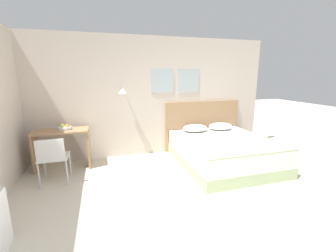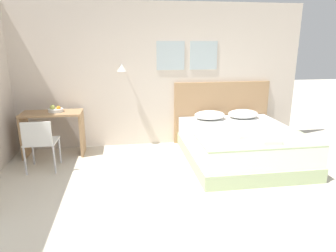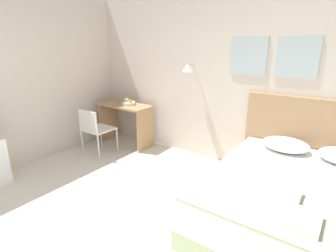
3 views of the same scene
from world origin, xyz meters
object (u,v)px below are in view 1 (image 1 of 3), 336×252
at_px(headboard, 202,125).
at_px(pillow_left, 195,128).
at_px(desk, 62,143).
at_px(desk_chair, 53,156).
at_px(throw_blanket, 242,147).
at_px(fruit_bowl, 65,128).
at_px(folded_towel_mid_bed, 252,147).
at_px(bed, 224,152).
at_px(folded_towel_near_foot, 232,143).
at_px(pillow_right, 220,126).

distance_m(headboard, pillow_left, 0.45).
xyz_separation_m(desk, desk_chair, (-0.05, -0.71, -0.02)).
height_order(throw_blanket, fruit_bowl, fruit_bowl).
height_order(folded_towel_mid_bed, desk, desk).
xyz_separation_m(bed, folded_towel_near_foot, (-0.11, -0.45, 0.33)).
bearing_deg(folded_towel_near_foot, throw_blanket, -52.91).
xyz_separation_m(bed, folded_towel_mid_bed, (0.10, -0.74, 0.33)).
relative_size(bed, headboard, 1.08).
distance_m(bed, headboard, 1.11).
distance_m(pillow_right, folded_towel_near_foot, 1.29).
bearing_deg(pillow_left, folded_towel_near_foot, -79.67).
xyz_separation_m(throw_blanket, desk_chair, (-3.21, 0.62, -0.05)).
bearing_deg(desk_chair, folded_towel_near_foot, -8.79).
xyz_separation_m(pillow_right, fruit_bowl, (-3.42, -0.00, 0.20)).
bearing_deg(fruit_bowl, pillow_left, 0.05).
height_order(folded_towel_mid_bed, fruit_bowl, fruit_bowl).
bearing_deg(folded_towel_mid_bed, fruit_bowl, 154.89).
xyz_separation_m(bed, desk, (-3.16, 0.74, 0.26)).
xyz_separation_m(throw_blanket, folded_towel_near_foot, (-0.11, 0.14, 0.04)).
bearing_deg(headboard, bed, -90.00).
bearing_deg(bed, headboard, 90.00).
relative_size(bed, pillow_right, 3.55).
bearing_deg(pillow_left, pillow_right, 0.00).
relative_size(pillow_left, folded_towel_mid_bed, 1.95).
bearing_deg(folded_towel_near_foot, fruit_bowl, 157.96).
relative_size(headboard, throw_blanket, 1.10).
distance_m(pillow_right, folded_towel_mid_bed, 1.52).
bearing_deg(folded_towel_mid_bed, bed, 97.69).
height_order(bed, desk_chair, desk_chair).
xyz_separation_m(desk, fruit_bowl, (0.07, 0.02, 0.29)).
relative_size(folded_towel_near_foot, folded_towel_mid_bed, 1.09).
bearing_deg(throw_blanket, folded_towel_near_foot, 127.09).
relative_size(throw_blanket, fruit_bowl, 7.01).
height_order(throw_blanket, folded_towel_mid_bed, folded_towel_mid_bed).
xyz_separation_m(headboard, folded_towel_near_foot, (-0.11, -1.51, -0.01)).
bearing_deg(fruit_bowl, folded_towel_near_foot, -22.04).
height_order(throw_blanket, folded_towel_near_foot, folded_towel_near_foot).
xyz_separation_m(bed, throw_blanket, (0.00, -0.60, 0.28)).
bearing_deg(pillow_left, folded_towel_mid_bed, -74.01).
bearing_deg(desk, fruit_bowl, 15.39).
relative_size(headboard, desk, 1.89).
relative_size(bed, throw_blanket, 1.19).
bearing_deg(pillow_right, pillow_left, 180.00).
bearing_deg(desk, headboard, 5.82).
bearing_deg(desk_chair, pillow_right, 11.67).
xyz_separation_m(pillow_right, throw_blanket, (-0.33, -1.35, -0.07)).
bearing_deg(fruit_bowl, throw_blanket, -23.61).
xyz_separation_m(pillow_left, fruit_bowl, (-2.76, -0.00, 0.20)).
distance_m(pillow_left, folded_towel_near_foot, 1.23).
relative_size(folded_towel_near_foot, desk_chair, 0.39).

